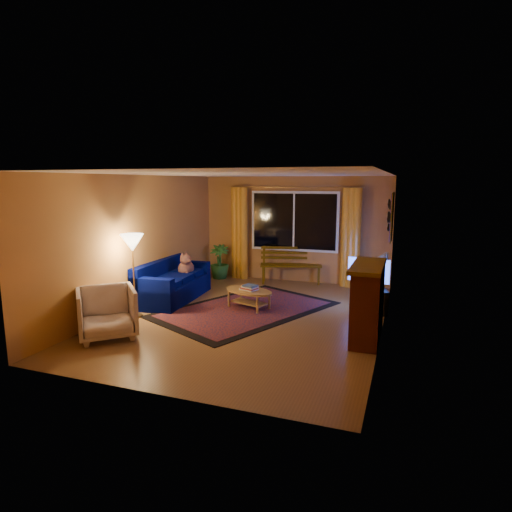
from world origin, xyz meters
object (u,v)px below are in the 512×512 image
(floor_lamp, at_px, (134,276))
(tv_console, at_px, (373,297))
(sofa, at_px, (173,280))
(coffee_table, at_px, (249,299))
(bench, at_px, (291,274))
(armchair, at_px, (107,310))

(floor_lamp, relative_size, tv_console, 1.40)
(sofa, xyz_separation_m, floor_lamp, (-0.05, -1.23, 0.34))
(sofa, distance_m, tv_console, 3.95)
(floor_lamp, bearing_deg, sofa, 87.51)
(floor_lamp, height_order, coffee_table, floor_lamp)
(sofa, bearing_deg, coffee_table, -7.43)
(coffee_table, xyz_separation_m, tv_console, (2.20, 0.83, 0.04))
(sofa, bearing_deg, tv_console, 6.39)
(bench, xyz_separation_m, floor_lamp, (-1.92, -3.43, 0.52))
(floor_lamp, distance_m, tv_console, 4.42)
(sofa, bearing_deg, bench, 45.28)
(bench, distance_m, floor_lamp, 3.97)
(coffee_table, relative_size, tv_console, 0.95)
(bench, xyz_separation_m, sofa, (-1.87, -2.20, 0.18))
(floor_lamp, relative_size, coffee_table, 1.47)
(sofa, distance_m, floor_lamp, 1.28)
(coffee_table, height_order, tv_console, tv_console)
(sofa, relative_size, armchair, 2.29)
(bench, distance_m, sofa, 2.90)
(floor_lamp, xyz_separation_m, coffee_table, (1.73, 1.14, -0.56))
(bench, bearing_deg, sofa, -146.36)
(coffee_table, bearing_deg, bench, 85.16)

